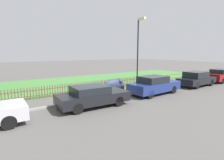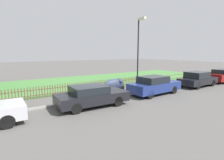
{
  "view_description": "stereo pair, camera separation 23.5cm",
  "coord_description": "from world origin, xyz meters",
  "px_view_note": "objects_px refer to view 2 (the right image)",
  "views": [
    {
      "loc": [
        -5.87,
        -10.13,
        3.19
      ],
      "look_at": [
        1.77,
        0.92,
        1.1
      ],
      "focal_mm": 28.0,
      "sensor_mm": 36.0,
      "label": 1
    },
    {
      "loc": [
        -5.67,
        -10.27,
        3.19
      ],
      "look_at": [
        1.77,
        0.92,
        1.1
      ],
      "focal_mm": 28.0,
      "sensor_mm": 36.0,
      "label": 2
    }
  ],
  "objects_px": {
    "parked_car_white_van": "(198,79)",
    "parked_car_grey_coupe": "(223,76)",
    "covered_motorcycle": "(115,84)",
    "parked_car_red_compact": "(154,85)",
    "street_lamp": "(139,46)",
    "parked_car_navy_estate": "(91,96)"
  },
  "relations": [
    {
      "from": "parked_car_white_van",
      "to": "parked_car_grey_coupe",
      "type": "relative_size",
      "value": 0.98
    },
    {
      "from": "parked_car_white_van",
      "to": "parked_car_grey_coupe",
      "type": "height_order",
      "value": "parked_car_white_van"
    },
    {
      "from": "parked_car_grey_coupe",
      "to": "parked_car_red_compact",
      "type": "bearing_deg",
      "value": 179.49
    },
    {
      "from": "parked_car_red_compact",
      "to": "parked_car_grey_coupe",
      "type": "distance_m",
      "value": 10.65
    },
    {
      "from": "parked_car_navy_estate",
      "to": "parked_car_red_compact",
      "type": "bearing_deg",
      "value": 2.95
    },
    {
      "from": "parked_car_navy_estate",
      "to": "parked_car_grey_coupe",
      "type": "xyz_separation_m",
      "value": [
        16.13,
        -0.15,
        0.07
      ]
    },
    {
      "from": "parked_car_white_van",
      "to": "street_lamp",
      "type": "distance_m",
      "value": 7.01
    },
    {
      "from": "parked_car_navy_estate",
      "to": "covered_motorcycle",
      "type": "xyz_separation_m",
      "value": [
        3.15,
        2.14,
        0.04
      ]
    },
    {
      "from": "parked_car_white_van",
      "to": "covered_motorcycle",
      "type": "distance_m",
      "value": 8.41
    },
    {
      "from": "parked_car_navy_estate",
      "to": "parked_car_white_van",
      "type": "relative_size",
      "value": 1.0
    },
    {
      "from": "parked_car_navy_estate",
      "to": "parked_car_grey_coupe",
      "type": "bearing_deg",
      "value": 1.72
    },
    {
      "from": "parked_car_grey_coupe",
      "to": "covered_motorcycle",
      "type": "relative_size",
      "value": 2.11
    },
    {
      "from": "parked_car_red_compact",
      "to": "covered_motorcycle",
      "type": "xyz_separation_m",
      "value": [
        -2.33,
        2.07,
        -0.03
      ]
    },
    {
      "from": "parked_car_grey_coupe",
      "to": "covered_motorcycle",
      "type": "distance_m",
      "value": 13.18
    },
    {
      "from": "parked_car_red_compact",
      "to": "street_lamp",
      "type": "distance_m",
      "value": 3.35
    },
    {
      "from": "parked_car_navy_estate",
      "to": "parked_car_white_van",
      "type": "distance_m",
      "value": 11.28
    },
    {
      "from": "parked_car_red_compact",
      "to": "parked_car_grey_coupe",
      "type": "height_order",
      "value": "parked_car_red_compact"
    },
    {
      "from": "parked_car_red_compact",
      "to": "parked_car_white_van",
      "type": "xyz_separation_m",
      "value": [
        5.8,
        -0.08,
        -0.0
      ]
    },
    {
      "from": "parked_car_red_compact",
      "to": "parked_car_white_van",
      "type": "distance_m",
      "value": 5.8
    },
    {
      "from": "parked_car_navy_estate",
      "to": "parked_car_grey_coupe",
      "type": "relative_size",
      "value": 0.98
    },
    {
      "from": "parked_car_navy_estate",
      "to": "street_lamp",
      "type": "bearing_deg",
      "value": 19.07
    },
    {
      "from": "parked_car_navy_estate",
      "to": "parked_car_grey_coupe",
      "type": "distance_m",
      "value": 16.13
    }
  ]
}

